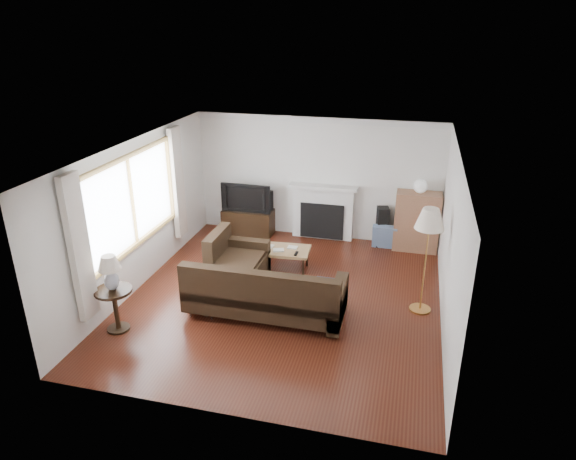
% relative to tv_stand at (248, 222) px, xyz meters
% --- Properties ---
extents(room, '(5.10, 5.60, 2.54)m').
position_rel_tv_stand_xyz_m(room, '(1.42, -2.48, 0.99)').
color(room, '#4B1C10').
rests_on(room, ground).
extents(window, '(0.12, 2.74, 1.54)m').
position_rel_tv_stand_xyz_m(window, '(-1.03, -2.68, 1.29)').
color(window, olive).
rests_on(window, room).
extents(curtain_near, '(0.10, 0.35, 2.10)m').
position_rel_tv_stand_xyz_m(curtain_near, '(-0.98, -4.20, 1.14)').
color(curtain_near, beige).
rests_on(curtain_near, room).
extents(curtain_far, '(0.10, 0.35, 2.10)m').
position_rel_tv_stand_xyz_m(curtain_far, '(-0.98, -1.16, 1.14)').
color(curtain_far, beige).
rests_on(curtain_far, room).
extents(fireplace, '(1.40, 0.26, 1.15)m').
position_rel_tv_stand_xyz_m(fireplace, '(1.57, 0.16, 0.31)').
color(fireplace, white).
rests_on(fireplace, room).
extents(tv_stand, '(1.06, 0.48, 0.53)m').
position_rel_tv_stand_xyz_m(tv_stand, '(0.00, 0.00, 0.00)').
color(tv_stand, black).
rests_on(tv_stand, ground).
extents(television, '(1.05, 0.14, 0.60)m').
position_rel_tv_stand_xyz_m(television, '(0.00, 0.00, 0.57)').
color(television, black).
rests_on(television, tv_stand).
extents(speaker_left, '(0.35, 0.38, 0.95)m').
position_rel_tv_stand_xyz_m(speaker_left, '(0.34, 0.05, 0.21)').
color(speaker_left, black).
rests_on(speaker_left, ground).
extents(speaker_right, '(0.28, 0.31, 0.81)m').
position_rel_tv_stand_xyz_m(speaker_right, '(2.80, 0.07, 0.14)').
color(speaker_right, black).
rests_on(speaker_right, ground).
extents(bookshelf, '(0.86, 0.41, 1.18)m').
position_rel_tv_stand_xyz_m(bookshelf, '(3.46, 0.03, 0.33)').
color(bookshelf, '#996447').
rests_on(bookshelf, ground).
extents(globe_lamp, '(0.26, 0.26, 0.26)m').
position_rel_tv_stand_xyz_m(globe_lamp, '(3.46, 0.03, 1.05)').
color(globe_lamp, white).
rests_on(globe_lamp, bookshelf).
extents(sectional_sofa, '(2.63, 1.92, 0.85)m').
position_rel_tv_stand_xyz_m(sectional_sofa, '(1.27, -3.02, 0.16)').
color(sectional_sofa, black).
rests_on(sectional_sofa, ground).
extents(coffee_table, '(1.12, 0.66, 0.42)m').
position_rel_tv_stand_xyz_m(coffee_table, '(1.09, -1.49, -0.05)').
color(coffee_table, '#A17C4D').
rests_on(coffee_table, ground).
extents(footstool, '(0.56, 0.56, 0.37)m').
position_rel_tv_stand_xyz_m(footstool, '(0.28, -3.04, -0.08)').
color(footstool, black).
rests_on(footstool, ground).
extents(floor_lamp, '(0.57, 0.57, 1.71)m').
position_rel_tv_stand_xyz_m(floor_lamp, '(3.61, -2.30, 0.59)').
color(floor_lamp, '#C58C44').
rests_on(floor_lamp, ground).
extents(side_table, '(0.54, 0.54, 0.67)m').
position_rel_tv_stand_xyz_m(side_table, '(-0.73, -3.95, 0.07)').
color(side_table, black).
rests_on(side_table, ground).
extents(table_lamp, '(0.33, 0.33, 0.53)m').
position_rel_tv_stand_xyz_m(table_lamp, '(-0.73, -3.95, 0.67)').
color(table_lamp, silver).
rests_on(table_lamp, side_table).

